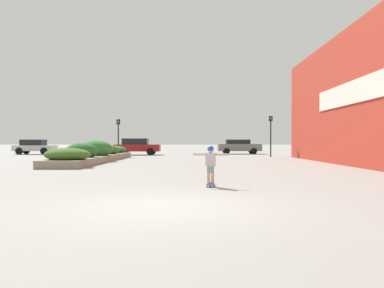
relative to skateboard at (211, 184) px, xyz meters
The scene contains 10 objects.
ground_plane 3.55m from the skateboard, 106.44° to the right, with size 300.00×300.00×0.00m, color gray.
planter_box 15.48m from the skateboard, 117.21° to the left, with size 2.36×14.59×1.40m.
skateboard is the anchor object (origin of this frame).
skateboarder 0.70m from the skateboard, 116.57° to the right, with size 1.03×0.23×1.11m.
car_leftmost 32.31m from the skateboard, 121.87° to the left, with size 4.09×1.84×1.52m.
car_center_left 26.71m from the skateboard, 103.50° to the left, with size 4.46×2.01×1.62m.
car_center_right 31.99m from the skateboard, 59.79° to the left, with size 4.33×2.04×1.43m.
car_rightmost 29.09m from the skateboard, 81.66° to the left, with size 4.55×1.97×1.53m.
traffic_light_left 22.66m from the skateboard, 108.45° to the left, with size 0.28×0.30×3.26m.
traffic_light_right 22.13m from the skateboard, 74.02° to the left, with size 0.28×0.30×3.52m.
Camera 1 is at (0.55, -7.62, 1.33)m, focal length 35.00 mm.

